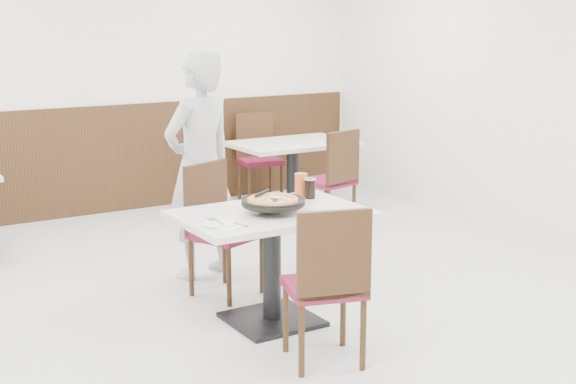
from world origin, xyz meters
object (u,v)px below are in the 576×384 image
chair_far (226,231)px  side_plate (219,224)px  bg_chair_right_far (260,159)px  cola_glass (310,189)px  bg_chair_right_near (327,179)px  pizza_pan (273,206)px  main_table (272,267)px  bg_table_right (293,179)px  red_cup (301,185)px  pizza (273,203)px  chair_near (324,283)px  diner_person (200,165)px

chair_far → side_plate: size_ratio=5.23×
bg_chair_right_far → cola_glass: bearing=77.4°
cola_glass → bg_chair_right_near: size_ratio=0.14×
bg_chair_right_near → pizza_pan: bearing=-145.8°
pizza_pan → bg_chair_right_near: size_ratio=0.35×
side_plate → bg_chair_right_far: bearing=56.9°
main_table → bg_chair_right_far: bearing=61.7°
main_table → bg_table_right: size_ratio=1.00×
red_cup → bg_chair_right_far: bg_chair_right_far is taller
pizza_pan → bg_table_right: pizza_pan is taller
pizza → red_cup: bearing=37.0°
chair_far → red_cup: chair_far is taller
chair_near → pizza: (0.05, 0.66, 0.34)m
side_plate → red_cup: (0.85, 0.42, 0.07)m
diner_person → cola_glass: bearing=96.4°
side_plate → red_cup: red_cup is taller
side_plate → diner_person: diner_person is taller
pizza → side_plate: 0.46m
pizza → bg_chair_right_far: size_ratio=0.31×
bg_chair_right_near → bg_table_right: bearing=77.0°
chair_near → red_cup: 1.13m
main_table → pizza: bearing=-103.5°
pizza → red_cup: (0.41, 0.31, 0.02)m
main_table → pizza_pan: pizza_pan is taller
cola_glass → red_cup: red_cup is taller
main_table → chair_far: (-0.01, 0.63, 0.10)m
cola_glass → chair_far: bearing=133.4°
main_table → diner_person: diner_person is taller
chair_near → side_plate: chair_near is taller
bg_table_right → red_cup: bearing=-120.4°
red_cup → bg_table_right: size_ratio=0.13×
chair_far → side_plate: bearing=39.0°
chair_near → bg_chair_right_near: same height
cola_glass → bg_chair_right_far: size_ratio=0.14×
bg_table_right → bg_chair_right_near: 0.62m
chair_far → red_cup: size_ratio=5.94×
pizza_pan → bg_chair_right_far: size_ratio=0.35×
chair_near → pizza_pan: 0.72m
main_table → cola_glass: 0.63m
chair_near → pizza_pan: size_ratio=2.87×
diner_person → chair_near: bearing=71.7°
chair_near → chair_far: bearing=105.0°
main_table → chair_near: size_ratio=1.26×
chair_near → cola_glass: chair_near is taller
pizza → chair_near: bearing=-94.3°
pizza_pan → pizza: (0.00, 0.01, 0.02)m
pizza_pan → bg_table_right: size_ratio=0.28×
bg_chair_right_far → pizza_pan: bearing=72.5°
side_plate → diner_person: size_ratio=0.10×
red_cup → chair_far: bearing=139.4°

